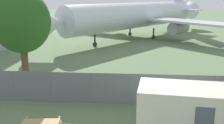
{
  "coord_description": "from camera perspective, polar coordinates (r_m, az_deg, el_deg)",
  "views": [
    {
      "loc": [
        2.73,
        -5.46,
        6.81
      ],
      "look_at": [
        1.25,
        13.21,
        2.0
      ],
      "focal_mm": 42.0,
      "sensor_mm": 36.0,
      "label": 1
    }
  ],
  "objects": [
    {
      "name": "airplane",
      "position": [
        42.68,
        5.71,
        10.06
      ],
      "size": [
        26.2,
        32.1,
        11.6
      ],
      "rotation": [
        0.0,
        0.0,
        -2.22
      ],
      "color": "silver",
      "rests_on": "ground"
    },
    {
      "name": "portable_cabin",
      "position": [
        13.87,
        15.74,
        -10.01
      ],
      "size": [
        4.98,
        2.94,
        2.41
      ],
      "rotation": [
        0.0,
        0.0,
        -0.11
      ],
      "color": "beige",
      "rests_on": "ground"
    },
    {
      "name": "tree_left_of_cabin",
      "position": [
        20.13,
        -19.09,
        8.26
      ],
      "size": [
        4.16,
        4.16,
        7.25
      ],
      "color": "brown",
      "rests_on": "ground"
    },
    {
      "name": "perimeter_fence",
      "position": [
        16.93,
        -5.04,
        -5.66
      ],
      "size": [
        56.07,
        0.07,
        2.04
      ],
      "color": "slate",
      "rests_on": "ground"
    }
  ]
}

